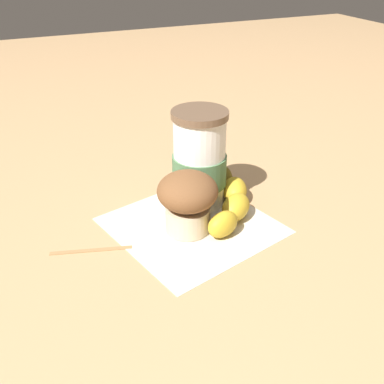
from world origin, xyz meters
name	(u,v)px	position (x,y,z in m)	size (l,w,h in m)	color
ground_plane	(192,226)	(0.00, 0.00, 0.00)	(3.00, 3.00, 0.00)	tan
paper_napkin	(192,225)	(0.00, 0.00, 0.00)	(0.21, 0.21, 0.00)	beige
coffee_cup	(199,161)	(-0.06, 0.04, 0.07)	(0.08, 0.08, 0.15)	white
muffin	(188,199)	(0.01, -0.01, 0.05)	(0.08, 0.08, 0.09)	beige
banana	(230,198)	(-0.02, 0.07, 0.02)	(0.17, 0.12, 0.04)	gold
wooden_stirrer	(91,250)	(0.00, -0.15, 0.00)	(0.11, 0.01, 0.00)	#9E7547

